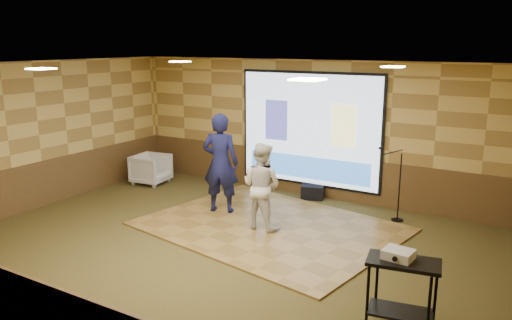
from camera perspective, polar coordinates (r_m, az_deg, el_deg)
The scene contains 18 objects.
ground at distance 8.50m, azimuth -3.99°, elevation -9.98°, with size 9.00×9.00×0.00m, color #333C1B.
room_shell at distance 7.92m, azimuth -4.23°, elevation 4.09°, with size 9.04×7.04×3.02m.
wainscot_back at distance 11.23m, azimuth 6.05°, elevation -1.64°, with size 9.00×0.04×0.95m, color #4F391A.
wainscot_front at distance 6.07m, azimuth -23.78°, elevation -16.29°, with size 9.00×0.04×0.95m, color #4F391A.
wainscot_left at distance 11.37m, azimuth -23.01°, elevation -2.46°, with size 0.04×7.00×0.95m, color #4F391A.
projector_screen at distance 10.98m, azimuth 6.09°, elevation 3.36°, with size 3.32×0.06×2.52m.
downlight_nw at distance 10.58m, azimuth -8.66°, elevation 11.06°, with size 0.32×0.32×0.02m, color #FFE6BF.
downlight_ne at distance 8.53m, azimuth 15.38°, elevation 10.24°, with size 0.32×0.32×0.02m, color #FFE6BF.
downlight_sw at distance 8.29m, azimuth -23.35°, elevation 9.56°, with size 0.32×0.32×0.02m, color #FFE6BF.
downlight_se at distance 5.43m, azimuth 5.91°, elevation 9.14°, with size 0.32×0.32×0.02m, color #FFE6BF.
dance_floor at distance 9.37m, azimuth 1.59°, elevation -7.60°, with size 4.44×3.38×0.03m, color olive.
player_left at distance 9.89m, azimuth -4.07°, elevation -0.35°, with size 0.73×0.48×1.99m, color #14163F.
player_right at distance 9.02m, azimuth 0.63°, elevation -2.98°, with size 0.77×0.60×1.59m, color silver.
av_table at distance 6.28m, azimuth 16.38°, elevation -13.29°, with size 0.84×0.44×0.88m.
projector at distance 6.18m, azimuth 15.96°, elevation -10.31°, with size 0.33×0.28×0.11m, color silver.
mic_stand at distance 9.95m, azimuth 15.70°, elevation -3.95°, with size 0.56×0.23×1.43m.
banquet_chair at distance 12.36m, azimuth -11.90°, elevation -1.02°, with size 0.77×0.79×0.72m, color gray.
duffel_bag at distance 11.04m, azimuth 6.47°, elevation -3.68°, with size 0.48×0.32×0.30m, color black.
Camera 1 is at (4.46, -6.42, 3.36)m, focal length 35.00 mm.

